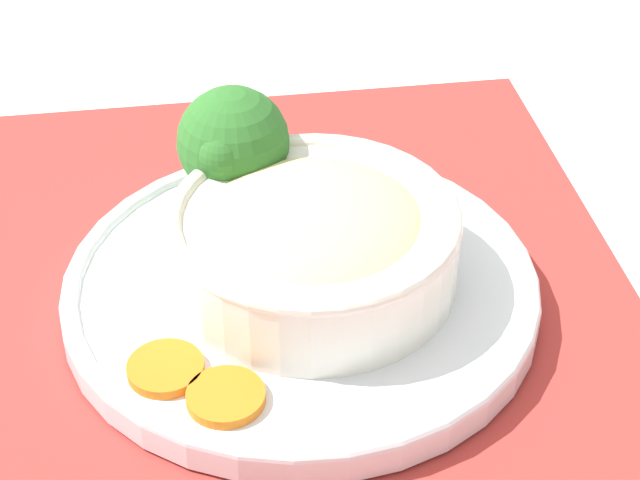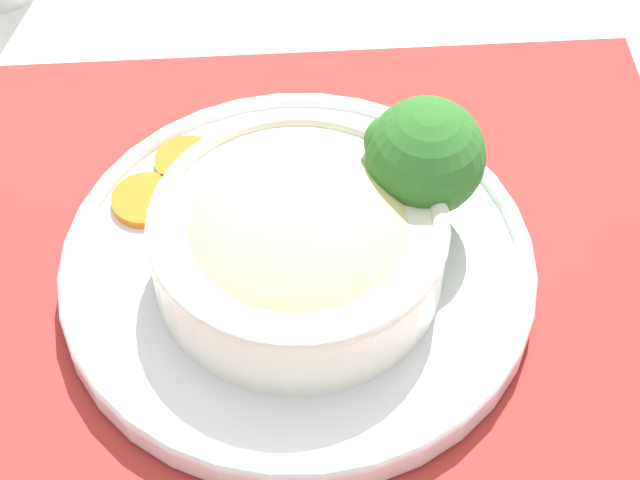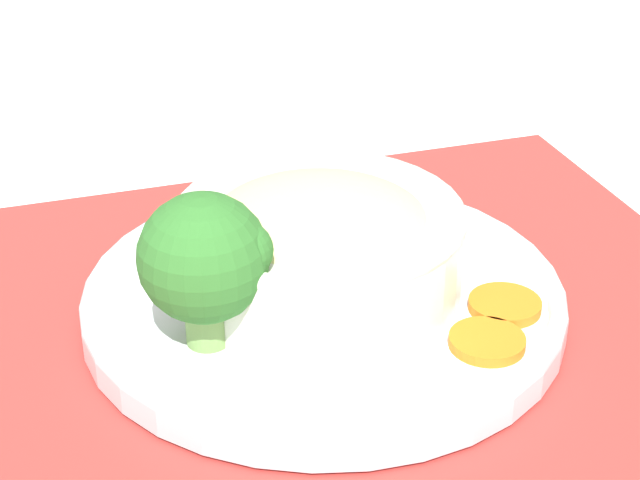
{
  "view_description": "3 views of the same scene",
  "coord_description": "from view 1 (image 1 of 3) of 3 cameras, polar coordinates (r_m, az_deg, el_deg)",
  "views": [
    {
      "loc": [
        -0.48,
        0.08,
        0.42
      ],
      "look_at": [
        0.01,
        -0.01,
        0.04
      ],
      "focal_mm": 60.0,
      "sensor_mm": 36.0,
      "label": 1
    },
    {
      "loc": [
        -0.03,
        -0.38,
        0.52
      ],
      "look_at": [
        0.01,
        -0.0,
        0.04
      ],
      "focal_mm": 60.0,
      "sensor_mm": 36.0,
      "label": 2
    },
    {
      "loc": [
        0.18,
        0.5,
        0.35
      ],
      "look_at": [
        0.0,
        -0.01,
        0.05
      ],
      "focal_mm": 60.0,
      "sensor_mm": 36.0,
      "label": 3
    }
  ],
  "objects": [
    {
      "name": "ground_plane",
      "position": [
        0.64,
        -1.0,
        -3.56
      ],
      "size": [
        4.0,
        4.0,
        0.0
      ],
      "primitive_type": "plane",
      "color": "white"
    },
    {
      "name": "placemat",
      "position": [
        0.64,
        -1.01,
        -3.42
      ],
      "size": [
        0.51,
        0.42,
        0.0
      ],
      "color": "#B2332D",
      "rests_on": "ground_plane"
    },
    {
      "name": "plate",
      "position": [
        0.63,
        -1.02,
        -2.51
      ],
      "size": [
        0.28,
        0.28,
        0.02
      ],
      "color": "silver",
      "rests_on": "placemat"
    },
    {
      "name": "bowl",
      "position": [
        0.61,
        -0.26,
        -0.22
      ],
      "size": [
        0.17,
        0.17,
        0.06
      ],
      "color": "silver",
      "rests_on": "plate"
    },
    {
      "name": "broccoli_floret",
      "position": [
        0.66,
        -4.67,
        5.15
      ],
      "size": [
        0.07,
        0.07,
        0.09
      ],
      "color": "#759E51",
      "rests_on": "plate"
    },
    {
      "name": "carrot_slice_near",
      "position": [
        0.58,
        -8.24,
        -6.8
      ],
      "size": [
        0.04,
        0.04,
        0.01
      ],
      "color": "orange",
      "rests_on": "plate"
    },
    {
      "name": "carrot_slice_middle",
      "position": [
        0.56,
        -5.05,
        -8.33
      ],
      "size": [
        0.04,
        0.04,
        0.01
      ],
      "color": "orange",
      "rests_on": "plate"
    }
  ]
}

